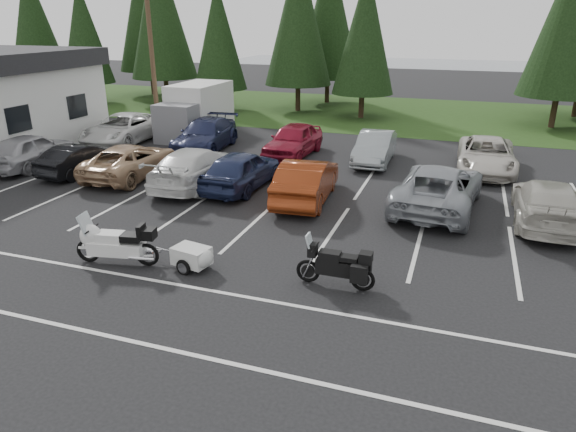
# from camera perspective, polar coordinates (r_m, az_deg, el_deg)

# --- Properties ---
(ground) EXTENTS (120.00, 120.00, 0.00)m
(ground) POSITION_cam_1_polar(r_m,az_deg,el_deg) (16.51, -6.91, -1.91)
(ground) COLOR black
(ground) RESTS_ON ground
(grass_strip) EXTENTS (80.00, 16.00, 0.01)m
(grass_strip) POSITION_cam_1_polar(r_m,az_deg,el_deg) (38.76, 8.80, 11.36)
(grass_strip) COLOR #203912
(grass_strip) RESTS_ON ground
(lake_water) EXTENTS (70.00, 50.00, 0.02)m
(lake_water) POSITION_cam_1_polar(r_m,az_deg,el_deg) (68.98, 17.16, 14.89)
(lake_water) COLOR slate
(lake_water) RESTS_ON ground
(utility_pole) EXTENTS (1.60, 0.26, 9.00)m
(utility_pole) POSITION_cam_1_polar(r_m,az_deg,el_deg) (30.67, -14.92, 17.24)
(utility_pole) COLOR #473321
(utility_pole) RESTS_ON ground
(box_truck) EXTENTS (2.40, 5.60, 2.90)m
(box_truck) POSITION_cam_1_polar(r_m,az_deg,el_deg) (30.42, -10.60, 11.37)
(box_truck) COLOR silver
(box_truck) RESTS_ON ground
(stall_markings) EXTENTS (32.00, 16.00, 0.01)m
(stall_markings) POSITION_cam_1_polar(r_m,az_deg,el_deg) (18.19, -4.21, 0.43)
(stall_markings) COLOR silver
(stall_markings) RESTS_ON ground
(conifer_0) EXTENTS (4.58, 4.58, 10.66)m
(conifer_0) POSITION_cam_1_polar(r_m,az_deg,el_deg) (50.14, -26.47, 18.86)
(conifer_0) COLOR #332316
(conifer_0) RESTS_ON ground
(conifer_1) EXTENTS (3.96, 3.96, 9.22)m
(conifer_1) POSITION_cam_1_polar(r_m,az_deg,el_deg) (45.19, -21.77, 18.42)
(conifer_1) COLOR #332316
(conifer_1) RESTS_ON ground
(conifer_2) EXTENTS (5.10, 5.10, 11.89)m
(conifer_2) POSITION_cam_1_polar(r_m,az_deg,el_deg) (42.96, -14.03, 21.26)
(conifer_2) COLOR #332316
(conifer_2) RESTS_ON ground
(conifer_3) EXTENTS (3.87, 3.87, 9.02)m
(conifer_3) POSITION_cam_1_polar(r_m,az_deg,el_deg) (39.07, -7.73, 19.26)
(conifer_3) COLOR #332316
(conifer_3) RESTS_ON ground
(conifer_4) EXTENTS (4.80, 4.80, 11.17)m
(conifer_4) POSITION_cam_1_polar(r_m,az_deg,el_deg) (38.37, 1.17, 21.29)
(conifer_4) COLOR #332316
(conifer_4) RESTS_ON ground
(conifer_5) EXTENTS (4.14, 4.14, 9.63)m
(conifer_5) POSITION_cam_1_polar(r_m,az_deg,el_deg) (35.88, 8.57, 19.65)
(conifer_5) COLOR #332316
(conifer_5) RESTS_ON ground
(conifer_6) EXTENTS (4.93, 4.93, 11.48)m
(conifer_6) POSITION_cam_1_polar(r_m,az_deg,el_deg) (36.10, 29.02, 19.14)
(conifer_6) COLOR #332316
(conifer_6) RESTS_ON ground
(conifer_back_a) EXTENTS (5.28, 5.28, 12.30)m
(conifer_back_a) POSITION_cam_1_polar(r_m,az_deg,el_deg) (48.66, -15.52, 21.33)
(conifer_back_a) COLOR #332316
(conifer_back_a) RESTS_ON ground
(conifer_back_b) EXTENTS (4.97, 4.97, 11.58)m
(conifer_back_b) POSITION_cam_1_polar(r_m,az_deg,el_deg) (42.51, 4.60, 21.54)
(conifer_back_b) COLOR #332316
(conifer_back_b) RESTS_ON ground
(car_near_0) EXTENTS (2.19, 4.75, 1.58)m
(car_near_0) POSITION_cam_1_polar(r_m,az_deg,el_deg) (26.37, -26.72, 6.55)
(car_near_0) COLOR #AFAEB3
(car_near_0) RESTS_ON ground
(car_near_1) EXTENTS (1.73, 4.12, 1.32)m
(car_near_1) POSITION_cam_1_polar(r_m,az_deg,el_deg) (24.38, -22.07, 5.91)
(car_near_1) COLOR black
(car_near_1) RESTS_ON ground
(car_near_2) EXTENTS (2.50, 5.13, 1.41)m
(car_near_2) POSITION_cam_1_polar(r_m,az_deg,el_deg) (23.18, -17.04, 5.92)
(car_near_2) COLOR tan
(car_near_2) RESTS_ON ground
(car_near_3) EXTENTS (2.34, 5.39, 1.54)m
(car_near_3) POSITION_cam_1_polar(r_m,az_deg,el_deg) (21.30, -10.22, 5.41)
(car_near_3) COLOR silver
(car_near_3) RESTS_ON ground
(car_near_4) EXTENTS (2.03, 4.65, 1.56)m
(car_near_4) POSITION_cam_1_polar(r_m,az_deg,el_deg) (20.60, -5.18, 5.15)
(car_near_4) COLOR #1C2446
(car_near_4) RESTS_ON ground
(car_near_5) EXTENTS (2.05, 4.89, 1.57)m
(car_near_5) POSITION_cam_1_polar(r_m,az_deg,el_deg) (19.14, 2.07, 3.99)
(car_near_5) COLOR maroon
(car_near_5) RESTS_ON ground
(car_near_6) EXTENTS (3.19, 5.95, 1.59)m
(car_near_6) POSITION_cam_1_polar(r_m,az_deg,el_deg) (19.06, 16.39, 3.09)
(car_near_6) COLOR gray
(car_near_6) RESTS_ON ground
(car_near_7) EXTENTS (2.19, 5.08, 1.46)m
(car_near_7) POSITION_cam_1_polar(r_m,az_deg,el_deg) (19.00, 26.85, 1.36)
(car_near_7) COLOR #B3AFA4
(car_near_7) RESTS_ON ground
(car_far_0) EXTENTS (2.90, 5.73, 1.55)m
(car_far_0) POSITION_cam_1_polar(r_m,az_deg,el_deg) (29.82, -17.85, 9.22)
(car_far_0) COLOR white
(car_far_0) RESTS_ON ground
(car_far_1) EXTENTS (2.73, 5.60, 1.57)m
(car_far_1) POSITION_cam_1_polar(r_m,az_deg,el_deg) (27.14, -9.18, 8.88)
(car_far_1) COLOR #191E3F
(car_far_1) RESTS_ON ground
(car_far_2) EXTENTS (2.10, 4.76, 1.59)m
(car_far_2) POSITION_cam_1_polar(r_m,az_deg,el_deg) (25.59, 0.59, 8.43)
(car_far_2) COLOR maroon
(car_far_2) RESTS_ON ground
(car_far_3) EXTENTS (1.60, 4.40, 1.44)m
(car_far_3) POSITION_cam_1_polar(r_m,az_deg,el_deg) (24.70, 9.63, 7.49)
(car_far_3) COLOR gray
(car_far_3) RESTS_ON ground
(car_far_4) EXTENTS (2.49, 5.27, 1.45)m
(car_far_4) POSITION_cam_1_polar(r_m,az_deg,el_deg) (24.58, 21.19, 6.31)
(car_far_4) COLOR beige
(car_far_4) RESTS_ON ground
(touring_motorcycle) EXTENTS (2.76, 1.30, 1.47)m
(touring_motorcycle) POSITION_cam_1_polar(r_m,az_deg,el_deg) (14.87, -18.59, -2.51)
(touring_motorcycle) COLOR white
(touring_motorcycle) RESTS_ON ground
(cargo_trailer) EXTENTS (1.53, 1.04, 0.65)m
(cargo_trailer) POSITION_cam_1_polar(r_m,az_deg,el_deg) (14.23, -10.65, -4.61)
(cargo_trailer) COLOR silver
(cargo_trailer) RESTS_ON ground
(adventure_motorcycle) EXTENTS (2.27, 0.80, 1.38)m
(adventure_motorcycle) POSITION_cam_1_polar(r_m,az_deg,el_deg) (13.00, 5.28, -5.10)
(adventure_motorcycle) COLOR black
(adventure_motorcycle) RESTS_ON ground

